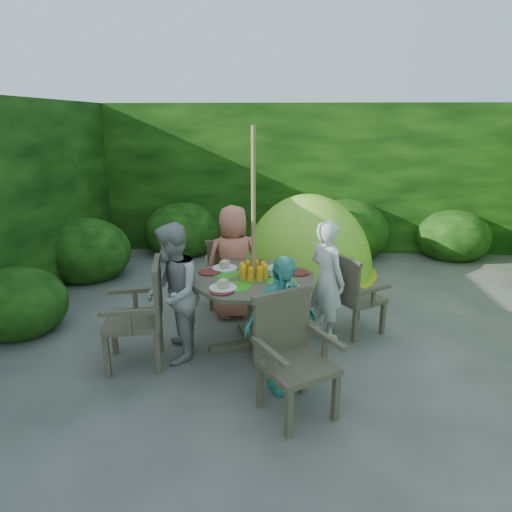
# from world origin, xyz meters

# --- Properties ---
(ground) EXTENTS (60.00, 60.00, 0.00)m
(ground) POSITION_xyz_m (0.00, 0.00, 0.00)
(ground) COLOR #4B4743
(ground) RESTS_ON ground
(hedge_enclosure) EXTENTS (9.00, 9.00, 2.50)m
(hedge_enclosure) POSITION_xyz_m (0.00, 1.33, 1.25)
(hedge_enclosure) COLOR black
(hedge_enclosure) RESTS_ON ground
(patio_table) EXTENTS (1.65, 1.65, 0.89)m
(patio_table) POSITION_xyz_m (-0.74, 0.00, 0.63)
(patio_table) COLOR #3E3628
(patio_table) RESTS_ON ground
(parasol_pole) EXTENTS (0.06, 0.06, 2.20)m
(parasol_pole) POSITION_xyz_m (-0.75, -0.00, 1.10)
(parasol_pole) COLOR olive
(parasol_pole) RESTS_ON ground
(garden_chair_right) EXTENTS (0.66, 0.67, 0.85)m
(garden_chair_right) POSITION_xyz_m (0.30, 0.37, 0.45)
(garden_chair_right) COLOR #3E3628
(garden_chair_right) RESTS_ON ground
(garden_chair_left) EXTENTS (0.62, 0.67, 0.97)m
(garden_chair_left) POSITION_xyz_m (-1.77, -0.40, 0.52)
(garden_chair_left) COLOR #3E3628
(garden_chair_left) RESTS_ON ground
(garden_chair_back) EXTENTS (0.58, 0.54, 0.85)m
(garden_chair_back) POSITION_xyz_m (-1.15, 1.03, 0.45)
(garden_chair_back) COLOR #3E3628
(garden_chair_back) RESTS_ON ground
(garden_chair_front) EXTENTS (0.73, 0.71, 0.93)m
(garden_chair_front) POSITION_xyz_m (-0.38, -1.04, 0.49)
(garden_chair_front) COLOR #3E3628
(garden_chair_front) RESTS_ON ground
(child_right) EXTENTS (0.53, 0.55, 1.28)m
(child_right) POSITION_xyz_m (0.00, 0.28, 0.64)
(child_right) COLOR silver
(child_right) RESTS_ON ground
(child_left) EXTENTS (0.62, 0.73, 1.35)m
(child_left) POSITION_xyz_m (-1.50, -0.28, 0.67)
(child_left) COLOR #A0A09B
(child_left) RESTS_ON ground
(child_back) EXTENTS (0.74, 0.59, 1.33)m
(child_back) POSITION_xyz_m (-1.03, 0.75, 0.66)
(child_back) COLOR #D97159
(child_back) RESTS_ON ground
(child_front) EXTENTS (0.75, 0.64, 1.20)m
(child_front) POSITION_xyz_m (-0.47, -0.75, 0.60)
(child_front) COLOR #52C0AC
(child_front) RESTS_ON ground
(dome_tent) EXTENTS (2.10, 2.10, 2.39)m
(dome_tent) POSITION_xyz_m (-0.09, 2.39, 0.00)
(dome_tent) COLOR #7AD529
(dome_tent) RESTS_ON ground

